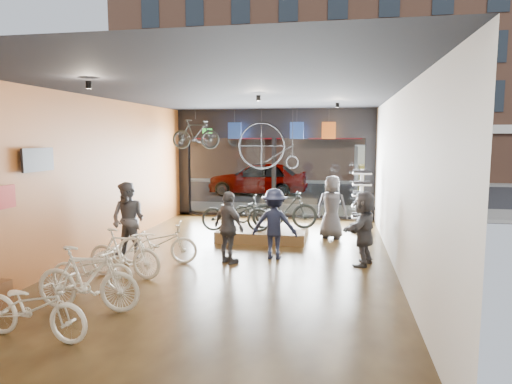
% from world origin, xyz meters
% --- Properties ---
extents(ground_plane, '(7.00, 12.00, 0.04)m').
position_xyz_m(ground_plane, '(0.00, 0.00, -0.02)').
color(ground_plane, black).
rests_on(ground_plane, ground).
extents(ceiling, '(7.00, 12.00, 0.04)m').
position_xyz_m(ceiling, '(0.00, 0.00, 3.82)').
color(ceiling, black).
rests_on(ceiling, ground).
extents(wall_left, '(0.04, 12.00, 3.80)m').
position_xyz_m(wall_left, '(-3.52, 0.00, 1.90)').
color(wall_left, '#B26128').
rests_on(wall_left, ground).
extents(wall_right, '(0.04, 12.00, 3.80)m').
position_xyz_m(wall_right, '(3.52, 0.00, 1.90)').
color(wall_right, beige).
rests_on(wall_right, ground).
extents(wall_back, '(7.00, 0.04, 3.80)m').
position_xyz_m(wall_back, '(0.00, -6.02, 1.90)').
color(wall_back, beige).
rests_on(wall_back, ground).
extents(storefront, '(7.00, 0.26, 3.80)m').
position_xyz_m(storefront, '(0.00, 6.00, 1.90)').
color(storefront, black).
rests_on(storefront, ground).
extents(exit_sign, '(0.35, 0.06, 0.18)m').
position_xyz_m(exit_sign, '(-2.40, 5.88, 3.05)').
color(exit_sign, '#198C26').
rests_on(exit_sign, storefront).
extents(street_road, '(30.00, 18.00, 0.02)m').
position_xyz_m(street_road, '(0.00, 15.00, -0.01)').
color(street_road, black).
rests_on(street_road, ground).
extents(sidewalk_near, '(30.00, 2.40, 0.12)m').
position_xyz_m(sidewalk_near, '(0.00, 7.20, 0.06)').
color(sidewalk_near, slate).
rests_on(sidewalk_near, ground).
extents(sidewalk_far, '(30.00, 2.00, 0.12)m').
position_xyz_m(sidewalk_far, '(0.00, 19.00, 0.06)').
color(sidewalk_far, slate).
rests_on(sidewalk_far, ground).
extents(opposite_building, '(26.00, 5.00, 14.00)m').
position_xyz_m(opposite_building, '(0.00, 21.50, 7.00)').
color(opposite_building, brown).
rests_on(opposite_building, ground).
extents(street_car, '(4.85, 1.95, 1.65)m').
position_xyz_m(street_car, '(-1.66, 12.00, 0.83)').
color(street_car, gray).
rests_on(street_car, street_road).
extents(box_truck, '(2.07, 6.20, 2.44)m').
position_xyz_m(box_truck, '(4.08, 11.00, 1.22)').
color(box_truck, silver).
rests_on(box_truck, street_road).
extents(floor_bike_0, '(1.81, 0.79, 0.92)m').
position_xyz_m(floor_bike_0, '(-1.90, -4.54, 0.46)').
color(floor_bike_0, beige).
rests_on(floor_bike_0, ground_plane).
extents(floor_bike_1, '(1.80, 0.54, 1.07)m').
position_xyz_m(floor_bike_1, '(-1.71, -3.45, 0.54)').
color(floor_bike_1, beige).
rests_on(floor_bike_1, ground_plane).
extents(floor_bike_2, '(1.59, 0.68, 0.82)m').
position_xyz_m(floor_bike_2, '(-2.18, -2.50, 0.41)').
color(floor_bike_2, beige).
rests_on(floor_bike_2, ground_plane).
extents(floor_bike_3, '(1.70, 0.69, 0.99)m').
position_xyz_m(floor_bike_3, '(-1.96, -1.66, 0.50)').
color(floor_bike_3, beige).
rests_on(floor_bike_3, ground_plane).
extents(floor_bike_4, '(1.86, 0.91, 0.94)m').
position_xyz_m(floor_bike_4, '(-1.70, -0.56, 0.47)').
color(floor_bike_4, beige).
rests_on(floor_bike_4, ground_plane).
extents(display_platform, '(2.40, 1.80, 0.30)m').
position_xyz_m(display_platform, '(0.23, 2.39, 0.15)').
color(display_platform, brown).
rests_on(display_platform, ground_plane).
extents(display_bike_left, '(1.93, 0.80, 0.99)m').
position_xyz_m(display_bike_left, '(-0.43, 1.81, 0.79)').
color(display_bike_left, black).
rests_on(display_bike_left, display_platform).
extents(display_bike_mid, '(1.87, 0.91, 1.09)m').
position_xyz_m(display_bike_mid, '(0.82, 2.33, 0.84)').
color(display_bike_mid, black).
rests_on(display_bike_mid, display_platform).
extents(display_bike_right, '(1.62, 0.83, 0.81)m').
position_xyz_m(display_bike_right, '(-0.01, 2.91, 0.71)').
color(display_bike_right, black).
rests_on(display_bike_right, display_platform).
extents(customer_1, '(0.99, 0.84, 1.79)m').
position_xyz_m(customer_1, '(-2.56, -0.20, 0.89)').
color(customer_1, '#3F3F44').
rests_on(customer_1, ground_plane).
extents(customer_2, '(1.00, 0.91, 1.64)m').
position_xyz_m(customer_2, '(-0.13, -0.26, 0.82)').
color(customer_2, '#3F3F44').
rests_on(customer_2, ground_plane).
extents(customer_3, '(1.07, 0.63, 1.64)m').
position_xyz_m(customer_3, '(0.82, 0.34, 0.82)').
color(customer_3, '#161C33').
rests_on(customer_3, ground_plane).
extents(customer_4, '(0.98, 0.76, 1.77)m').
position_xyz_m(customer_4, '(2.10, 2.74, 0.89)').
color(customer_4, '#3F3F44').
rests_on(customer_4, ground_plane).
extents(customer_5, '(0.98, 1.61, 1.65)m').
position_xyz_m(customer_5, '(2.85, 0.14, 0.83)').
color(customer_5, '#3F3F44').
rests_on(customer_5, ground_plane).
extents(sunglasses_rack, '(0.68, 0.62, 1.89)m').
position_xyz_m(sunglasses_rack, '(2.95, 3.75, 0.95)').
color(sunglasses_rack, white).
rests_on(sunglasses_rack, ground_plane).
extents(penny_farthing, '(1.94, 0.06, 1.55)m').
position_xyz_m(penny_farthing, '(0.07, 4.83, 2.50)').
color(penny_farthing, black).
rests_on(penny_farthing, ceiling).
extents(hung_bike, '(1.59, 0.47, 0.95)m').
position_xyz_m(hung_bike, '(-2.30, 4.20, 2.93)').
color(hung_bike, black).
rests_on(hung_bike, ceiling).
extents(jersey_left, '(0.45, 0.03, 0.55)m').
position_xyz_m(jersey_left, '(-1.24, 5.20, 3.05)').
color(jersey_left, '#1E3F99').
rests_on(jersey_left, ceiling).
extents(jersey_mid, '(0.45, 0.03, 0.55)m').
position_xyz_m(jersey_mid, '(0.87, 5.20, 3.05)').
color(jersey_mid, '#1E3F99').
rests_on(jersey_mid, ceiling).
extents(jersey_right, '(0.45, 0.03, 0.55)m').
position_xyz_m(jersey_right, '(1.92, 5.20, 3.05)').
color(jersey_right, '#CC5919').
rests_on(jersey_right, ceiling).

